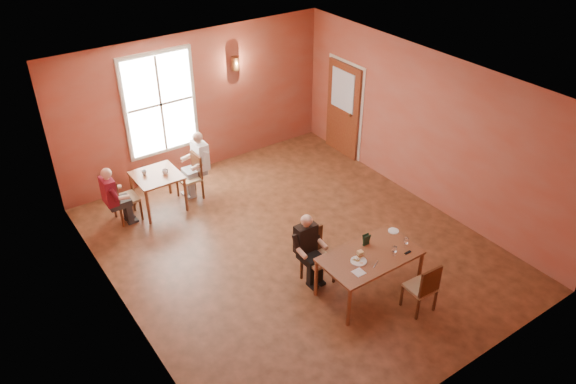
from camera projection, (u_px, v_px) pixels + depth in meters
ground at (294, 247)px, 9.94m from camera, size 6.00×7.00×0.01m
wall_back at (197, 103)px, 11.56m from camera, size 6.00×0.04×3.00m
wall_front at (465, 296)px, 6.71m from camera, size 6.00×0.04×3.00m
wall_left at (117, 238)px, 7.68m from camera, size 0.04×7.00×3.00m
wall_right at (424, 128)px, 10.58m from camera, size 0.04×7.00×3.00m
ceiling at (296, 87)px, 8.33m from camera, size 6.00×7.00×0.04m
window at (160, 104)px, 11.03m from camera, size 1.36×0.10×1.96m
door at (343, 110)px, 12.39m from camera, size 0.12×1.04×2.10m
wall_sconce at (235, 63)px, 11.55m from camera, size 0.16×0.16×0.28m
main_table at (369, 273)px, 8.79m from camera, size 1.54×0.87×0.72m
chair_diner_main at (318, 258)px, 8.94m from camera, size 0.41×0.41×0.93m
diner_main at (320, 253)px, 8.86m from camera, size 0.46×0.46×1.16m
chair_empty at (420, 286)px, 8.42m from camera, size 0.41×0.41×0.88m
plate_food at (359, 261)px, 8.45m from camera, size 0.30×0.30×0.03m
sandwich at (360, 254)px, 8.53m from camera, size 0.09×0.08×0.10m
goblet_b at (406, 242)px, 8.72m from camera, size 0.07×0.07×0.18m
goblet_c at (394, 251)px, 8.54m from camera, size 0.08×0.08×0.18m
menu_stand at (366, 240)px, 8.76m from camera, size 0.12×0.06×0.19m
knife at (376, 264)px, 8.40m from camera, size 0.18×0.10×0.00m
napkin at (359, 272)px, 8.25m from camera, size 0.17×0.17×0.01m
side_plate at (393, 231)px, 9.11m from camera, size 0.20×0.20×0.01m
sunglasses at (408, 252)px, 8.64m from camera, size 0.12×0.04×0.01m
second_table at (159, 191)px, 10.80m from camera, size 0.85×0.85×0.75m
chair_diner_white at (189, 177)px, 11.06m from camera, size 0.41×0.41×0.94m
diner_white at (190, 169)px, 10.98m from camera, size 0.51×0.51×1.28m
chair_diner_maroon at (126, 198)px, 10.43m from camera, size 0.42×0.42×0.95m
diner_maroon at (123, 193)px, 10.35m from camera, size 0.47×0.47×1.19m
cup_a at (165, 172)px, 10.60m from camera, size 0.14×0.14×0.09m
cup_b at (144, 173)px, 10.58m from camera, size 0.11×0.11×0.09m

